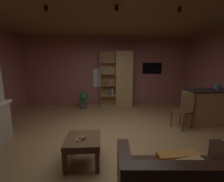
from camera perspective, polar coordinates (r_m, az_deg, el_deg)
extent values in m
cube|color=#A37A4C|center=(3.69, 0.38, -17.57)|extent=(6.59, 6.07, 0.02)
cube|color=#9E5B56|center=(6.33, -1.42, 7.23)|extent=(6.71, 0.06, 2.75)
cube|color=brown|center=(3.42, 0.44, 28.03)|extent=(6.59, 6.07, 0.02)
cube|color=white|center=(6.31, -3.64, 4.90)|extent=(0.71, 0.01, 0.74)
cube|color=tan|center=(6.13, 4.41, 4.37)|extent=(0.65, 0.38, 2.17)
cube|color=tan|center=(6.25, -1.54, 4.51)|extent=(0.60, 0.02, 2.17)
cube|color=tan|center=(6.07, -4.24, 4.31)|extent=(0.02, 0.38, 2.17)
sphere|color=black|center=(5.89, 3.11, 5.20)|extent=(0.04, 0.04, 0.04)
cube|color=tan|center=(6.28, -1.44, -5.44)|extent=(0.60, 0.38, 0.02)
cube|color=tan|center=(6.18, -1.46, -1.66)|extent=(0.60, 0.38, 0.02)
cube|color=tan|center=(6.10, -1.47, 2.32)|extent=(0.60, 0.38, 0.02)
cube|color=tan|center=(6.06, -1.49, 6.38)|extent=(0.60, 0.38, 0.02)
cube|color=tan|center=(6.04, -1.51, 10.48)|extent=(0.60, 0.38, 0.02)
cube|color=brown|center=(6.04, -0.93, 3.10)|extent=(0.05, 0.23, 0.16)
cube|color=beige|center=(6.10, 0.06, -0.59)|extent=(0.04, 0.23, 0.23)
cube|color=beige|center=(6.03, -0.63, 3.29)|extent=(0.04, 0.23, 0.20)
cube|color=#2D4C8C|center=(6.10, -1.12, -0.74)|extent=(0.03, 0.23, 0.20)
cube|color=brown|center=(6.03, -2.45, 3.31)|extent=(0.05, 0.23, 0.21)
sphere|color=beige|center=(6.05, -2.06, 6.85)|extent=(0.10, 0.10, 0.10)
cube|color=tan|center=(5.20, 33.00, -5.15)|extent=(1.49, 0.57, 0.96)
cube|color=#2D2826|center=(5.10, 33.55, 0.28)|extent=(1.55, 0.63, 0.04)
cube|color=#598CBF|center=(5.27, 34.49, 1.28)|extent=(0.13, 0.13, 0.11)
cube|color=#AD3D2D|center=(1.94, 18.18, -28.94)|extent=(0.45, 0.21, 0.35)
cube|color=#C67F33|center=(2.12, 22.87, -24.11)|extent=(0.48, 0.18, 0.32)
cube|color=tan|center=(1.94, 25.71, -27.08)|extent=(0.42, 0.23, 0.36)
cube|color=brown|center=(2.80, -10.72, -17.10)|extent=(0.58, 0.62, 0.05)
cube|color=brown|center=(2.83, -10.67, -18.27)|extent=(0.53, 0.56, 0.08)
cube|color=brown|center=(2.73, -17.04, -23.76)|extent=(0.07, 0.07, 0.41)
cube|color=brown|center=(2.67, -5.44, -24.26)|extent=(0.07, 0.07, 0.41)
cube|color=brown|center=(3.18, -14.67, -18.39)|extent=(0.07, 0.07, 0.41)
cube|color=brown|center=(3.13, -5.08, -18.64)|extent=(0.07, 0.07, 0.41)
cube|color=beige|center=(2.72, -11.72, -17.16)|extent=(0.14, 0.11, 0.02)
cube|color=brown|center=(2.73, -11.11, -16.46)|extent=(0.14, 0.13, 0.02)
cube|color=brown|center=(4.50, 24.53, -6.84)|extent=(0.55, 0.55, 0.04)
cube|color=brown|center=(4.59, 26.24, -3.56)|extent=(0.20, 0.38, 0.44)
cylinder|color=brown|center=(4.55, 21.09, -9.47)|extent=(0.04, 0.04, 0.46)
cylinder|color=brown|center=(4.34, 24.67, -10.72)|extent=(0.04, 0.04, 0.46)
cylinder|color=brown|center=(4.81, 24.00, -8.59)|extent=(0.04, 0.04, 0.46)
cylinder|color=brown|center=(4.61, 27.50, -9.70)|extent=(0.04, 0.04, 0.46)
cylinder|color=#4C4C51|center=(5.97, -10.61, -5.35)|extent=(0.27, 0.27, 0.24)
sphere|color=#235B2D|center=(5.92, -10.79, -3.34)|extent=(0.24, 0.24, 0.24)
sphere|color=#235B2D|center=(5.86, -10.52, -1.86)|extent=(0.31, 0.31, 0.31)
cube|color=black|center=(6.58, 14.58, 8.15)|extent=(0.79, 0.05, 0.44)
cube|color=black|center=(6.55, 14.65, 8.14)|extent=(0.75, 0.01, 0.40)
cylinder|color=black|center=(3.32, -23.25, 26.35)|extent=(0.07, 0.07, 0.09)
cylinder|color=black|center=(3.10, 1.65, 28.35)|extent=(0.07, 0.07, 0.09)
cylinder|color=black|center=(3.42, 23.77, 25.84)|extent=(0.07, 0.07, 0.09)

